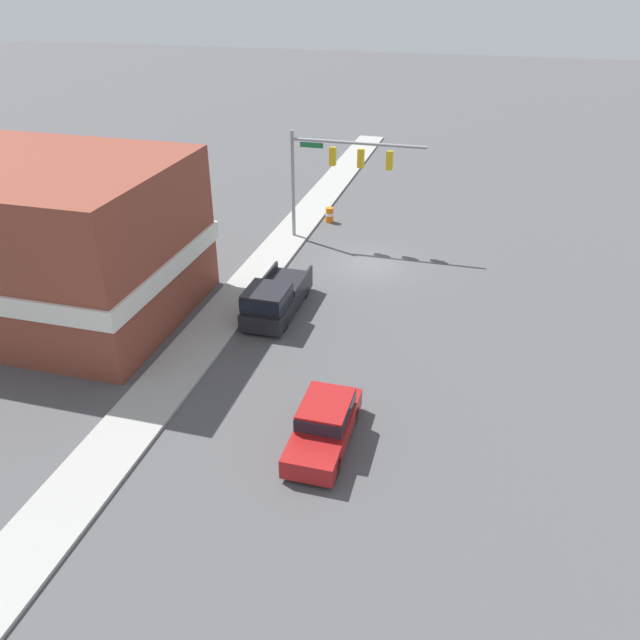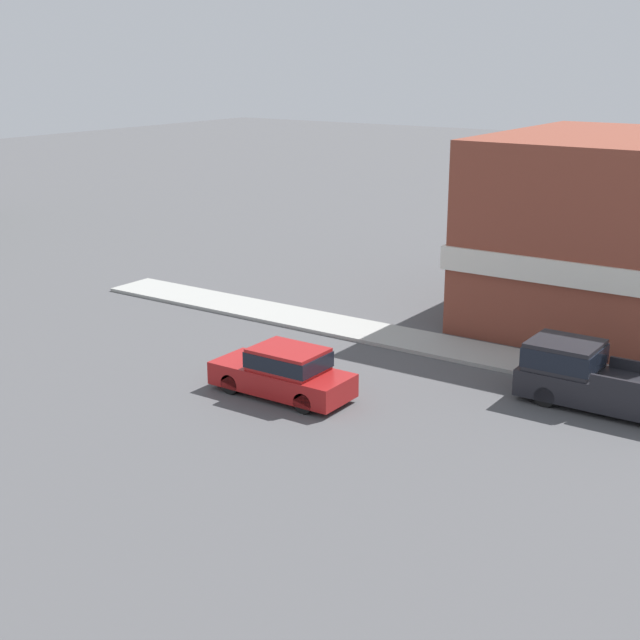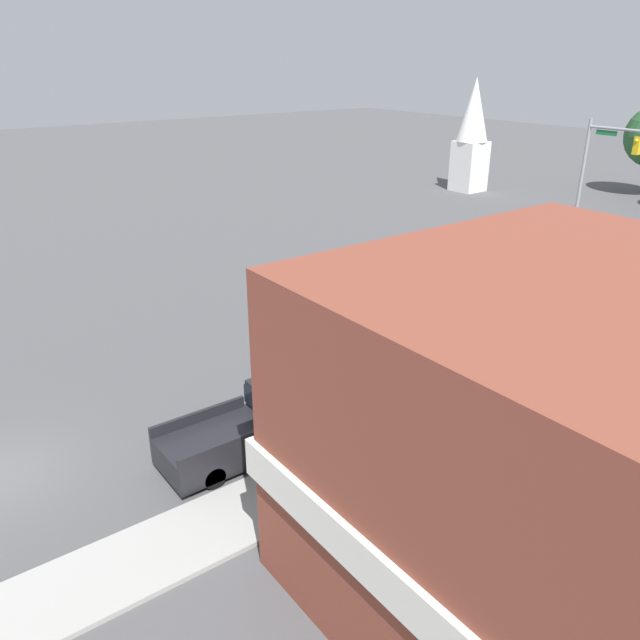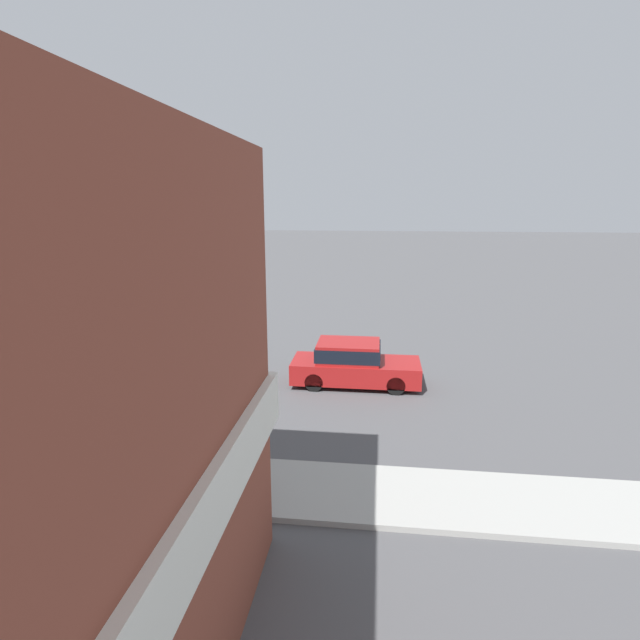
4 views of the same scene
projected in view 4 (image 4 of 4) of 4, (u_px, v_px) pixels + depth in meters
car_lead at (353, 363)px, 18.28m from camera, size 1.83×4.66×1.63m
pickup_truck_parked at (59, 400)px, 14.61m from camera, size 2.04×5.53×1.92m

